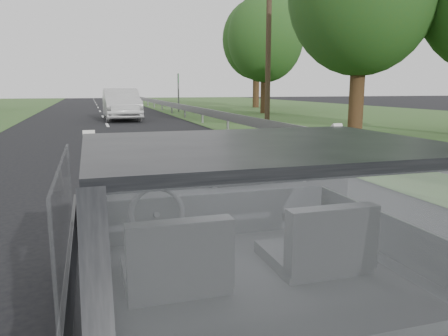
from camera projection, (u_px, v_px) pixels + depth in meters
subject_car at (234, 255)px, 2.56m from camera, size 1.80×4.00×1.45m
dashboard at (207, 207)px, 3.13m from camera, size 1.58×0.45×0.30m
driver_seat at (176, 256)px, 2.14m from camera, size 0.50×0.72×0.42m
passenger_seat at (321, 239)px, 2.38m from camera, size 0.50×0.72×0.42m
steering_wheel at (157, 213)px, 2.72m from camera, size 0.36×0.36×0.04m
cat at (240, 174)px, 3.16m from camera, size 0.55×0.21×0.24m
guardrail at (264, 124)px, 13.23m from camera, size 0.05×90.00×0.32m
other_car at (121, 104)px, 22.84m from camera, size 2.00×4.97×1.63m
highway_sign at (178, 93)px, 30.10m from camera, size 0.27×1.05×2.61m
utility_pole at (268, 39)px, 21.28m from camera, size 0.34×0.34×7.96m
tree_0 at (360, 24)px, 14.88m from camera, size 5.92×5.92×7.62m
tree_2 at (265, 56)px, 28.04m from camera, size 6.18×6.18×7.34m
tree_3 at (256, 56)px, 36.01m from camera, size 6.79×6.79×8.51m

